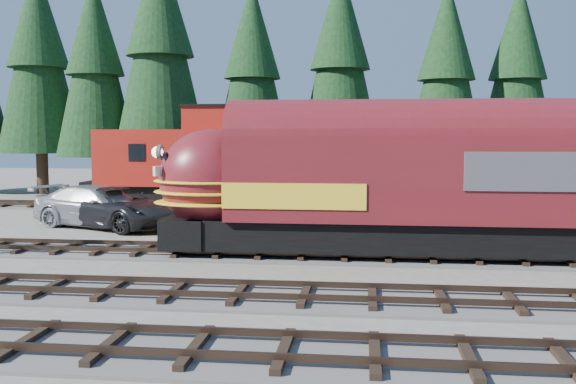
# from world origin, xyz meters

# --- Properties ---
(ground) EXTENTS (120.00, 120.00, 0.00)m
(ground) POSITION_xyz_m (0.00, 0.00, 0.00)
(ground) COLOR #6B665B
(ground) RESTS_ON ground
(track_spur) EXTENTS (32.00, 3.20, 0.33)m
(track_spur) POSITION_xyz_m (-10.00, 18.00, 0.06)
(track_spur) COLOR #4C4947
(track_spur) RESTS_ON ground
(depot) EXTENTS (12.80, 7.00, 5.30)m
(depot) POSITION_xyz_m (-0.00, 10.50, 2.96)
(depot) COLOR gold
(depot) RESTS_ON ground
(conifer_backdrop) EXTENTS (81.49, 24.11, 17.19)m
(conifer_backdrop) POSITION_xyz_m (7.21, 24.30, 9.99)
(conifer_backdrop) COLOR black
(conifer_backdrop) RESTS_ON ground
(locomotive) EXTENTS (15.72, 3.12, 4.27)m
(locomotive) POSITION_xyz_m (-0.93, 4.00, 2.50)
(locomotive) COLOR black
(locomotive) RESTS_ON ground
(caboose) EXTENTS (10.91, 3.16, 5.68)m
(caboose) POSITION_xyz_m (-10.95, 18.00, 2.79)
(caboose) COLOR black
(caboose) RESTS_ON ground
(pickup_truck_a) EXTENTS (7.62, 5.90, 1.92)m
(pickup_truck_a) POSITION_xyz_m (-12.54, 10.11, 0.96)
(pickup_truck_a) COLOR black
(pickup_truck_a) RESTS_ON ground
(pickup_truck_b) EXTENTS (7.31, 4.66, 1.97)m
(pickup_truck_b) POSITION_xyz_m (-13.39, 10.28, 0.99)
(pickup_truck_b) COLOR #A0A1A7
(pickup_truck_b) RESTS_ON ground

